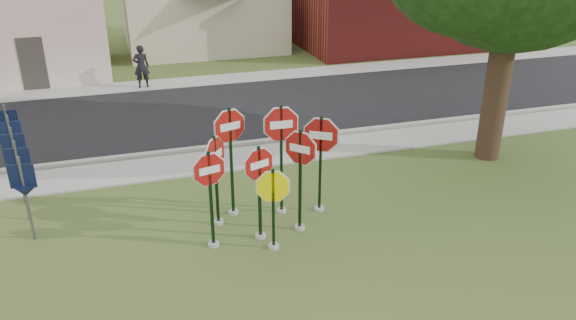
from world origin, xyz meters
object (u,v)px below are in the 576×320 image
object	(u,v)px
pedestrian	(141,66)
stop_sign_center	(259,181)
stop_sign_left	(210,188)
stop_sign_yellow	(273,201)

from	to	relation	value
pedestrian	stop_sign_center	bearing A→B (deg)	97.08
stop_sign_center	stop_sign_left	xyz separation A→B (m)	(-1.07, -0.02, 0.02)
stop_sign_yellow	pedestrian	distance (m)	13.59
stop_sign_yellow	pedestrian	xyz separation A→B (m)	(-1.79, 13.47, -0.20)
stop_sign_yellow	stop_sign_left	distance (m)	1.35
stop_sign_center	pedestrian	xyz separation A→B (m)	(-1.62, 12.97, -0.45)
stop_sign_center	pedestrian	world-z (taller)	stop_sign_center
stop_sign_left	pedestrian	bearing A→B (deg)	92.46
stop_sign_center	stop_sign_yellow	xyz separation A→B (m)	(0.16, -0.50, -0.25)
pedestrian	stop_sign_yellow	bearing A→B (deg)	97.50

